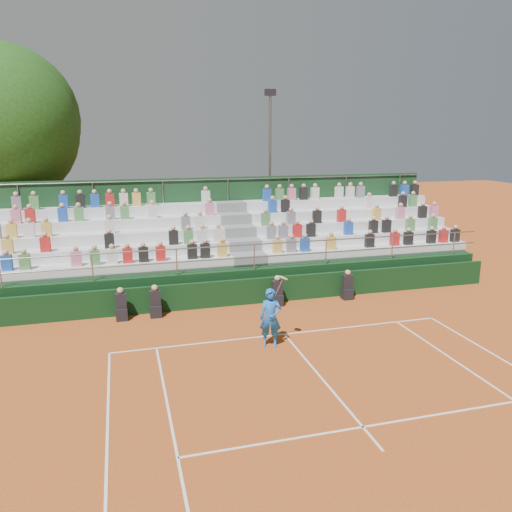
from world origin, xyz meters
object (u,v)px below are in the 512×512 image
object	(u,v)px
tennis_player	(271,318)
tree_east	(3,119)
floodlight_mast	(270,158)
tree_west	(0,129)

from	to	relation	value
tennis_player	tree_east	size ratio (longest dim) A/B	0.21
floodlight_mast	tree_east	bearing A→B (deg)	175.53
tree_west	tree_east	world-z (taller)	tree_east
tennis_player	floodlight_mast	distance (m)	14.78
tennis_player	tree_east	xyz separation A→B (m)	(-9.57, 14.66, 6.13)
floodlight_mast	tennis_player	bearing A→B (deg)	-106.72
tree_west	floodlight_mast	world-z (taller)	tree_west
tree_east	floodlight_mast	xyz separation A→B (m)	(13.65, -1.07, -2.00)
tennis_player	tree_west	bearing A→B (deg)	127.37
tree_west	floodlight_mast	bearing A→B (deg)	6.25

